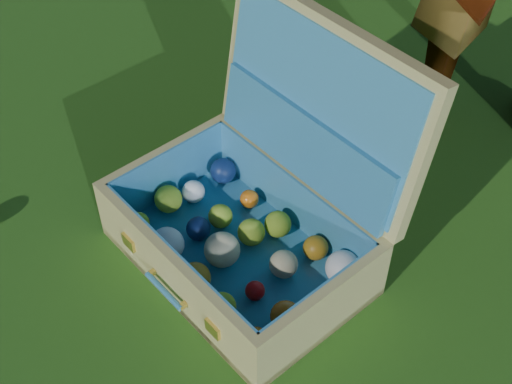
% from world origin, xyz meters
% --- Properties ---
extents(ground, '(60.00, 60.00, 0.00)m').
position_xyz_m(ground, '(0.00, 0.00, 0.00)').
color(ground, '#215114').
rests_on(ground, ground).
extents(suitcase, '(0.75, 0.68, 0.60)m').
position_xyz_m(suitcase, '(-0.04, 0.22, 0.17)').
color(suitcase, tan).
rests_on(suitcase, ground).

